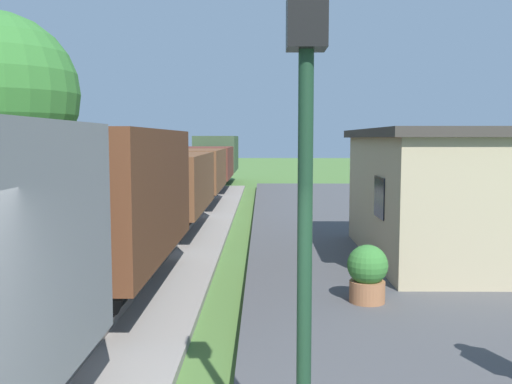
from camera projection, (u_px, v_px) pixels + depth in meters
The scene contains 4 objects.
freight_train at pixel (178, 176), 19.46m from camera, with size 2.50×39.20×2.72m.
station_hut at pixel (444, 193), 12.18m from camera, with size 3.50×5.80×2.78m.
potted_planter at pixel (367, 273), 8.94m from camera, with size 0.64×0.64×0.92m.
lamp_post_near at pixel (306, 142), 4.06m from camera, with size 0.28×0.28×3.70m.
Camera 1 is at (0.50, -2.56, 2.83)m, focal length 39.91 mm.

